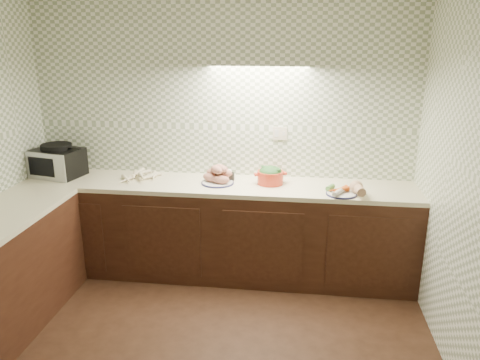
# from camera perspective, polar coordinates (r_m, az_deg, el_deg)

# --- Properties ---
(room) EXTENTS (3.60, 3.60, 2.60)m
(room) POSITION_cam_1_polar(r_m,az_deg,el_deg) (2.67, -8.75, 4.68)
(room) COLOR black
(room) RESTS_ON ground
(counter) EXTENTS (3.60, 3.60, 0.90)m
(counter) POSITION_cam_1_polar(r_m,az_deg,el_deg) (3.90, -14.98, -10.00)
(counter) COLOR black
(counter) RESTS_ON ground
(toaster_oven) EXTENTS (0.50, 0.42, 0.31)m
(toaster_oven) POSITION_cam_1_polar(r_m,az_deg,el_deg) (4.78, -21.36, 2.14)
(toaster_oven) COLOR black
(toaster_oven) RESTS_ON counter
(parsnip_pile) EXTENTS (0.37, 0.39, 0.07)m
(parsnip_pile) POSITION_cam_1_polar(r_m,az_deg,el_deg) (4.45, -11.99, 0.38)
(parsnip_pile) COLOR beige
(parsnip_pile) RESTS_ON counter
(sweet_potato_plate) EXTENTS (0.31, 0.30, 0.18)m
(sweet_potato_plate) POSITION_cam_1_polar(r_m,az_deg,el_deg) (4.25, -2.68, 0.51)
(sweet_potato_plate) COLOR #12133D
(sweet_potato_plate) RESTS_ON counter
(onion_bowl) EXTENTS (0.17, 0.17, 0.13)m
(onion_bowl) POSITION_cam_1_polar(r_m,az_deg,el_deg) (4.36, -1.84, 0.66)
(onion_bowl) COLOR black
(onion_bowl) RESTS_ON counter
(dutch_oven) EXTENTS (0.30, 0.30, 0.17)m
(dutch_oven) POSITION_cam_1_polar(r_m,az_deg,el_deg) (4.24, 3.72, 0.59)
(dutch_oven) COLOR red
(dutch_oven) RESTS_ON counter
(veg_plate) EXTENTS (0.31, 0.27, 0.12)m
(veg_plate) POSITION_cam_1_polar(r_m,az_deg,el_deg) (4.07, 13.02, -1.13)
(veg_plate) COLOR #12133D
(veg_plate) RESTS_ON counter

